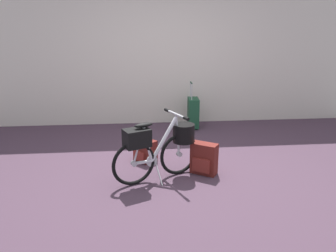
# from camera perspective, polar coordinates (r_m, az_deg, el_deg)

# --- Properties ---
(ground_plane) EXTENTS (7.31, 7.31, 0.00)m
(ground_plane) POSITION_cam_1_polar(r_m,az_deg,el_deg) (3.89, 1.95, -8.93)
(ground_plane) COLOR #473342
(back_wall) EXTENTS (7.31, 0.10, 2.71)m
(back_wall) POSITION_cam_1_polar(r_m,az_deg,el_deg) (5.92, -0.94, 13.52)
(back_wall) COLOR silver
(back_wall) RESTS_ON ground_plane
(folding_bike_foreground) EXTENTS (1.03, 0.60, 0.79)m
(folding_bike_foreground) POSITION_cam_1_polar(r_m,az_deg,el_deg) (3.67, -1.31, -3.47)
(folding_bike_foreground) COLOR black
(folding_bike_foreground) RESTS_ON ground_plane
(rolling_suitcase) EXTENTS (0.20, 0.37, 0.83)m
(rolling_suitcase) POSITION_cam_1_polar(r_m,az_deg,el_deg) (5.72, 4.55, 2.45)
(rolling_suitcase) COLOR #19472D
(rolling_suitcase) RESTS_ON ground_plane
(backpack_on_floor) EXTENTS (0.35, 0.30, 0.39)m
(backpack_on_floor) POSITION_cam_1_polar(r_m,az_deg,el_deg) (3.90, 6.47, -5.90)
(backpack_on_floor) COLOR maroon
(backpack_on_floor) RESTS_ON ground_plane
(handbag_on_floor) EXTENTS (0.33, 0.33, 0.29)m
(handbag_on_floor) POSITION_cam_1_polar(r_m,az_deg,el_deg) (4.27, -4.15, -4.49)
(handbag_on_floor) COLOR maroon
(handbag_on_floor) RESTS_ON ground_plane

